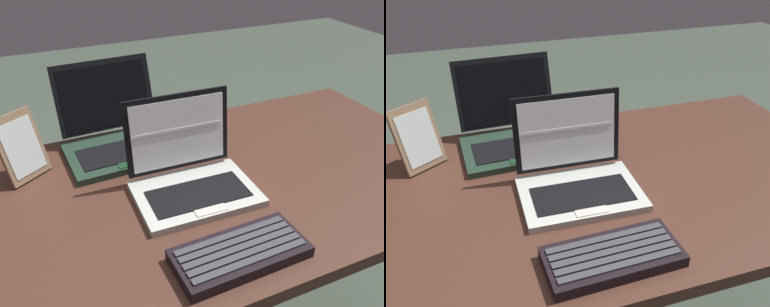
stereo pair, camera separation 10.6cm
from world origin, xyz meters
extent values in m
cube|color=#43261C|center=(0.00, 0.00, 0.73)|extent=(1.67, 0.81, 0.04)
cylinder|color=black|center=(0.77, 0.34, 0.35)|extent=(0.07, 0.07, 0.71)
cube|color=#B8BCB3|center=(0.00, -0.05, 0.76)|extent=(0.32, 0.23, 0.02)
cube|color=black|center=(0.00, -0.07, 0.77)|extent=(0.26, 0.13, 0.00)
cube|color=beige|center=(0.00, -0.13, 0.77)|extent=(0.08, 0.04, 0.00)
cube|color=black|center=(0.00, 0.07, 0.88)|extent=(0.29, 0.04, 0.21)
cube|color=white|center=(0.00, 0.06, 0.88)|extent=(0.26, 0.03, 0.19)
cube|color=silver|center=(0.00, 0.06, 0.89)|extent=(0.25, 0.01, 0.01)
cube|color=#203427|center=(-0.11, 0.24, 0.76)|extent=(0.34, 0.24, 0.02)
cube|color=black|center=(-0.11, 0.22, 0.77)|extent=(0.28, 0.14, 0.00)
cube|color=#163A1F|center=(-0.11, 0.15, 0.77)|extent=(0.09, 0.04, 0.00)
cube|color=black|center=(-0.12, 0.38, 0.89)|extent=(0.31, 0.08, 0.21)
cube|color=black|center=(-0.12, 0.38, 0.89)|extent=(0.28, 0.07, 0.19)
cube|color=#4CF259|center=(-0.12, 0.38, 0.86)|extent=(0.26, 0.01, 0.01)
cube|color=black|center=(-0.01, -0.29, 0.76)|extent=(0.30, 0.14, 0.03)
cube|color=#38383D|center=(-0.01, -0.33, 0.78)|extent=(0.27, 0.02, 0.00)
cube|color=#38383D|center=(-0.01, -0.31, 0.78)|extent=(0.27, 0.02, 0.00)
cube|color=#38383D|center=(-0.01, -0.29, 0.78)|extent=(0.27, 0.02, 0.00)
cube|color=#38383D|center=(-0.01, -0.27, 0.78)|extent=(0.27, 0.02, 0.00)
cube|color=#38383D|center=(-0.01, -0.25, 0.78)|extent=(0.27, 0.02, 0.00)
cube|color=#82664A|center=(-0.39, 0.24, 0.84)|extent=(0.14, 0.12, 0.19)
cube|color=silver|center=(-0.39, 0.23, 0.84)|extent=(0.11, 0.09, 0.15)
cube|color=#82664A|center=(-0.41, 0.26, 0.76)|extent=(0.02, 0.02, 0.03)
camera|label=1|loc=(-0.37, -0.85, 1.40)|focal=38.83mm
camera|label=2|loc=(-0.27, -0.88, 1.40)|focal=38.83mm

